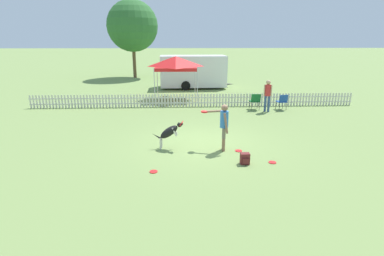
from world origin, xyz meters
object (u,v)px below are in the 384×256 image
at_px(frisbee_near_handler, 239,151).
at_px(spectator_standing, 268,93).
at_px(folding_chair_blue_left, 255,100).
at_px(canopy_tent_main, 176,63).
at_px(equipment_trailer, 193,71).
at_px(leaping_dog, 169,132).
at_px(backpack_on_grass, 245,159).
at_px(folding_chair_center, 282,101).
at_px(tree_left_grove, 132,26).
at_px(frisbee_near_dog, 272,162).
at_px(handler_person, 223,122).
at_px(frisbee_midfield, 154,172).

relative_size(frisbee_near_handler, spectator_standing, 0.14).
distance_m(folding_chair_blue_left, canopy_tent_main, 5.75).
height_order(spectator_standing, equipment_trailer, equipment_trailer).
bearing_deg(leaping_dog, backpack_on_grass, 65.25).
bearing_deg(folding_chair_center, tree_left_grove, -65.04).
bearing_deg(backpack_on_grass, tree_left_grove, 106.15).
relative_size(frisbee_near_handler, tree_left_grove, 0.03).
distance_m(leaping_dog, frisbee_near_dog, 3.57).
height_order(canopy_tent_main, equipment_trailer, canopy_tent_main).
xyz_separation_m(handler_person, backpack_on_grass, (0.52, -1.24, -0.83)).
bearing_deg(spectator_standing, frisbee_near_dog, 91.63).
bearing_deg(equipment_trailer, tree_left_grove, 127.21).
bearing_deg(frisbee_near_handler, handler_person, 165.43).
xyz_separation_m(handler_person, leaping_dog, (-1.83, 0.23, -0.40)).
xyz_separation_m(frisbee_midfield, backpack_on_grass, (2.76, 0.46, 0.16)).
height_order(folding_chair_center, spectator_standing, spectator_standing).
bearing_deg(tree_left_grove, equipment_trailer, -51.20).
distance_m(equipment_trailer, tree_left_grove, 9.41).
distance_m(frisbee_midfield, tree_left_grove, 23.13).
distance_m(frisbee_near_dog, folding_chair_blue_left, 7.33).
height_order(frisbee_near_handler, spectator_standing, spectator_standing).
relative_size(frisbee_near_dog, folding_chair_center, 0.27).
distance_m(frisbee_midfield, spectator_standing, 9.08).
distance_m(spectator_standing, tree_left_grove, 17.97).
height_order(folding_chair_blue_left, equipment_trailer, equipment_trailer).
bearing_deg(folding_chair_blue_left, backpack_on_grass, 72.80).
bearing_deg(folding_chair_center, spectator_standing, 13.51).
height_order(handler_person, canopy_tent_main, canopy_tent_main).
bearing_deg(frisbee_midfield, tree_left_grove, 99.09).
bearing_deg(backpack_on_grass, equipment_trailer, 93.34).
height_order(handler_person, backpack_on_grass, handler_person).
relative_size(frisbee_near_handler, equipment_trailer, 0.04).
relative_size(leaping_dog, equipment_trailer, 0.19).
xyz_separation_m(frisbee_midfield, spectator_standing, (5.38, 7.24, 1.00)).
distance_m(handler_person, equipment_trailer, 13.86).
bearing_deg(frisbee_near_handler, leaping_dog, 171.12).
relative_size(handler_person, frisbee_near_dog, 6.93).
relative_size(canopy_tent_main, tree_left_grove, 0.37).
bearing_deg(frisbee_near_handler, spectator_standing, 65.49).
relative_size(frisbee_near_handler, frisbee_midfield, 1.00).
xyz_separation_m(leaping_dog, frisbee_near_handler, (2.37, -0.37, -0.60)).
bearing_deg(frisbee_near_dog, spectator_standing, 75.53).
xyz_separation_m(frisbee_midfield, tree_left_grove, (-3.57, 22.33, 4.87)).
relative_size(folding_chair_center, tree_left_grove, 0.12).
height_order(backpack_on_grass, canopy_tent_main, canopy_tent_main).
bearing_deg(handler_person, equipment_trailer, 8.89).
xyz_separation_m(frisbee_midfield, folding_chair_blue_left, (4.87, 7.72, 0.52)).
height_order(frisbee_near_handler, folding_chair_center, folding_chair_center).
distance_m(frisbee_near_dog, folding_chair_center, 7.63).
bearing_deg(tree_left_grove, folding_chair_blue_left, -59.98).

